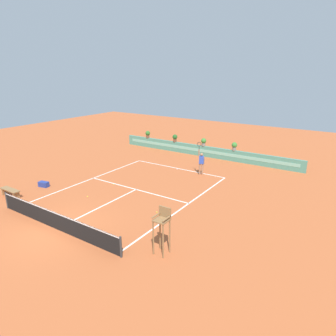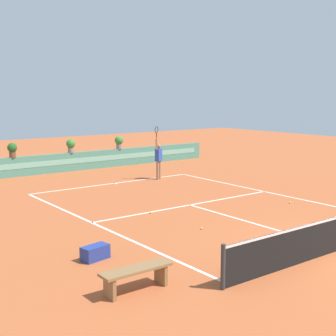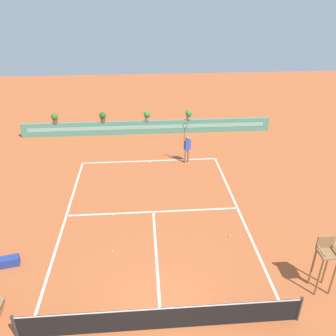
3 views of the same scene
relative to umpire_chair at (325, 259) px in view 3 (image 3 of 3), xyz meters
name	(u,v)px [view 3 (image 3 of 3)]	position (x,y,z in m)	size (l,w,h in m)	color
ground_plane	(154,217)	(-5.70, 4.74, -1.34)	(60.00, 60.00, 0.00)	#B2562D
court_lines	(153,208)	(-5.70, 5.45, -1.34)	(8.32, 11.94, 0.01)	white
net	(161,318)	(-5.70, -1.26, -0.83)	(8.92, 0.10, 1.00)	#333333
back_wall_barrier	(148,127)	(-5.70, 15.12, -0.84)	(18.00, 0.21, 1.00)	#4C8E7A
umpire_chair	(325,259)	(0.00, 0.00, 0.00)	(0.60, 0.60, 2.14)	olive
gear_bag	(10,261)	(-11.37, 2.01, -1.16)	(0.70, 0.36, 0.36)	navy
tennis_player	(187,147)	(-3.43, 10.26, -0.29)	(0.57, 0.35, 2.58)	#9E7051
tennis_ball_near_baseline	(113,215)	(-7.61, 4.97, -1.31)	(0.07, 0.07, 0.07)	#CCE033
tennis_ball_mid_court	(112,251)	(-7.47, 2.44, -1.31)	(0.07, 0.07, 0.07)	#CCE033
tennis_ball_by_sideline	(229,236)	(-2.48, 3.05, -1.31)	(0.07, 0.07, 0.07)	#CCE033
potted_plant_far_left	(55,118)	(-12.22, 15.13, 0.07)	(0.48, 0.48, 0.72)	brown
potted_plant_left	(103,116)	(-8.87, 15.13, 0.07)	(0.48, 0.48, 0.72)	brown
potted_plant_right	(189,114)	(-2.71, 15.13, 0.07)	(0.48, 0.48, 0.72)	gray
potted_plant_centre	(147,115)	(-5.72, 15.13, 0.07)	(0.48, 0.48, 0.72)	gray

